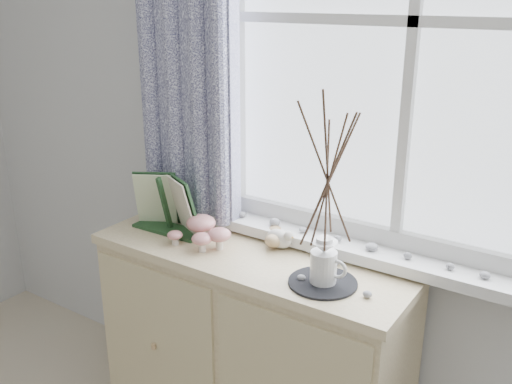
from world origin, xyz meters
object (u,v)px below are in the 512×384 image
toadstool_cluster (204,230)px  twig_pitcher (328,173)px  sideboard (252,351)px  botanical_book (162,204)px

toadstool_cluster → twig_pitcher: (0.50, -0.02, 0.31)m
sideboard → toadstool_cluster: size_ratio=5.16×
toadstool_cluster → botanical_book: bearing=-179.2°
botanical_book → twig_pitcher: size_ratio=0.53×
sideboard → twig_pitcher: size_ratio=1.86×
sideboard → toadstool_cluster: toadstool_cluster is taller
sideboard → botanical_book: botanical_book is taller
sideboard → toadstool_cluster: 0.52m
toadstool_cluster → sideboard: bearing=16.2°
botanical_book → toadstool_cluster: (0.20, 0.00, -0.06)m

